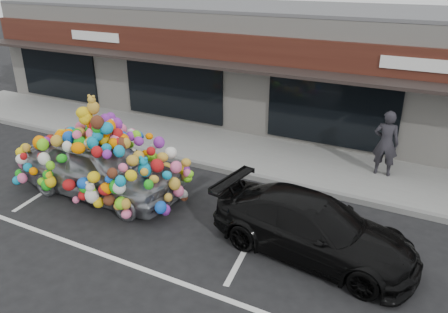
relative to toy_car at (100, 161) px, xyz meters
The scene contains 10 objects.
ground 1.84m from the toy_car, ahead, with size 90.00×90.00×0.00m, color black.
shop_building 8.84m from the toy_car, 79.69° to the left, with size 24.00×7.20×4.31m.
sidewalk 4.54m from the toy_car, 69.41° to the left, with size 26.00×3.00×0.15m, color gray.
kerb 3.22m from the toy_car, 59.60° to the left, with size 26.00×0.18×0.16m, color slate.
parking_stripe_left 1.93m from the toy_car, 167.23° to the left, with size 0.12×4.40×0.01m, color silver.
parking_stripe_mid 4.48m from the toy_car, ahead, with size 0.12×4.40×0.01m, color silver.
lane_line 4.26m from the toy_car, 30.84° to the right, with size 14.00×0.12×0.01m, color silver.
toy_car is the anchor object (origin of this frame).
black_sedan 5.78m from the toy_car, ahead, with size 4.36×1.77×1.27m, color black.
pedestrian_a 7.85m from the toy_car, 34.37° to the left, with size 0.69×0.45×1.90m, color #232227.
Camera 1 is at (6.18, -7.91, 5.58)m, focal length 35.00 mm.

